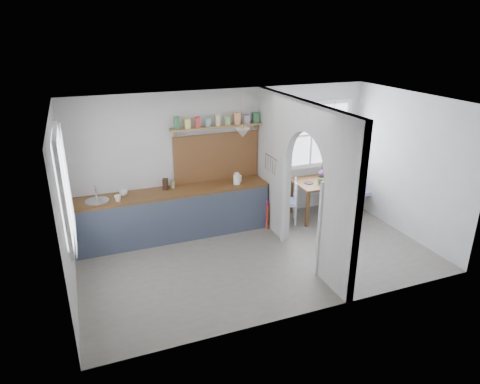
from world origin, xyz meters
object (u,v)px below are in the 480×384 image
object	(u,v)px
vase	(323,172)
dining_table	(323,198)
chair_left	(286,201)
kettle	(237,178)
chair_right	(360,191)

from	to	relation	value
vase	dining_table	bearing A→B (deg)	-110.66
chair_left	kettle	bearing A→B (deg)	-71.56
chair_right	vase	size ratio (longest dim) A/B	4.43
chair_left	dining_table	bearing A→B (deg)	114.27
chair_left	vase	world-z (taller)	vase
dining_table	kettle	bearing A→B (deg)	177.28
kettle	vase	size ratio (longest dim) A/B	1.11
dining_table	vase	size ratio (longest dim) A/B	6.36
dining_table	chair_right	bearing A→B (deg)	-2.37
chair_right	kettle	size ratio (longest dim) A/B	3.98
dining_table	kettle	size ratio (longest dim) A/B	5.71
kettle	vase	world-z (taller)	kettle
kettle	vase	bearing A→B (deg)	-19.93
chair_left	kettle	xyz separation A→B (m)	(-0.99, 0.11, 0.57)
vase	chair_right	bearing A→B (deg)	-19.14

